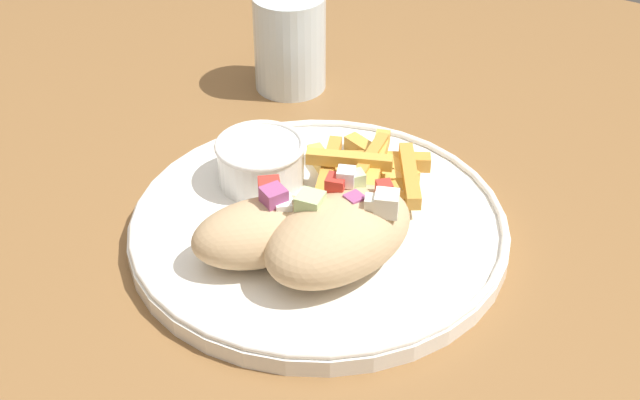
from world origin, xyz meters
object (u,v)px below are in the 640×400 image
(pita_sandwich_near, at_px, (340,234))
(sauce_ramekin, at_px, (261,160))
(fries_pile, at_px, (368,172))
(pita_sandwich_far, at_px, (264,230))
(plate, at_px, (320,225))
(water_glass, at_px, (290,46))

(pita_sandwich_near, relative_size, sauce_ramekin, 1.90)
(pita_sandwich_near, bearing_deg, fries_pile, 33.44)
(pita_sandwich_far, xyz_separation_m, fries_pile, (0.12, -0.02, -0.01))
(plate, xyz_separation_m, pita_sandwich_far, (-0.06, 0.01, 0.03))
(plate, height_order, pita_sandwich_far, pita_sandwich_far)
(sauce_ramekin, bearing_deg, fries_pile, -61.09)
(pita_sandwich_near, xyz_separation_m, water_glass, (0.23, 0.19, 0.00))
(fries_pile, xyz_separation_m, water_glass, (0.13, 0.15, 0.02))
(pita_sandwich_far, bearing_deg, pita_sandwich_near, -28.71)
(fries_pile, height_order, sauce_ramekin, sauce_ramekin)
(pita_sandwich_near, bearing_deg, pita_sandwich_far, 128.23)
(fries_pile, bearing_deg, water_glass, 50.82)
(pita_sandwich_far, xyz_separation_m, water_glass, (0.25, 0.13, 0.01))
(pita_sandwich_far, height_order, fries_pile, pita_sandwich_far)
(pita_sandwich_far, height_order, water_glass, water_glass)
(fries_pile, distance_m, sauce_ramekin, 0.09)
(plate, relative_size, fries_pile, 2.41)
(pita_sandwich_near, distance_m, fries_pile, 0.11)
(sauce_ramekin, height_order, water_glass, water_glass)
(pita_sandwich_near, bearing_deg, plate, 62.68)
(plate, xyz_separation_m, fries_pile, (0.06, -0.01, 0.02))
(pita_sandwich_near, distance_m, sauce_ramekin, 0.12)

